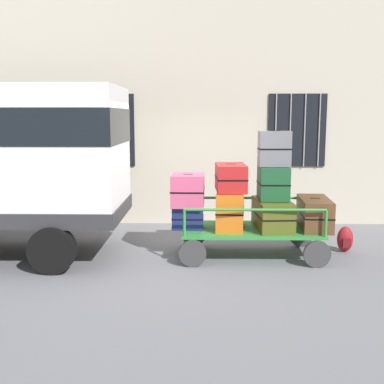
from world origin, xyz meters
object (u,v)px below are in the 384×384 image
object	(u,v)px
suitcase_left_middle	(188,190)
suitcase_midleft_bottom	(230,210)
suitcase_left_bottom	(188,217)
luggage_cart	(251,233)
suitcase_center_top	(274,149)
suitcase_midright_bottom	(314,213)
suitcase_midleft_middle	(231,178)
backpack	(345,239)
suitcase_center_middle	(273,183)
suitcase_center_bottom	(273,214)

from	to	relation	value
suitcase_left_middle	suitcase_midleft_bottom	xyz separation A→B (m)	(0.69, -0.05, -0.32)
suitcase_left_bottom	suitcase_midleft_bottom	bearing A→B (deg)	-1.06
luggage_cart	suitcase_left_bottom	xyz separation A→B (m)	(-1.04, -0.02, 0.27)
suitcase_center_top	suitcase_midright_bottom	bearing A→B (deg)	4.73
suitcase_left_bottom	suitcase_midleft_middle	bearing A→B (deg)	-0.33
backpack	suitcase_midleft_bottom	bearing A→B (deg)	-171.12
suitcase_left_middle	backpack	distance (m)	2.83
suitcase_left_bottom	backpack	distance (m)	2.73
suitcase_center_middle	suitcase_center_top	bearing A→B (deg)	-90.00
suitcase_left_bottom	suitcase_midleft_middle	xyz separation A→B (m)	(0.69, -0.00, 0.66)
suitcase_left_middle	backpack	world-z (taller)	suitcase_left_middle
suitcase_center_middle	suitcase_midright_bottom	xyz separation A→B (m)	(0.69, 0.02, -0.50)
suitcase_left_middle	suitcase_center_top	xyz separation A→B (m)	(1.39, -0.04, 0.68)
suitcase_center_bottom	backpack	size ratio (longest dim) A/B	2.36
suitcase_center_middle	backpack	distance (m)	1.65
suitcase_midleft_middle	suitcase_midleft_bottom	bearing A→B (deg)	-90.00
suitcase_midleft_bottom	suitcase_midright_bottom	world-z (taller)	suitcase_midleft_bottom
suitcase_midleft_bottom	suitcase_center_top	bearing A→B (deg)	1.39
suitcase_left_bottom	suitcase_center_middle	size ratio (longest dim) A/B	0.92
suitcase_midleft_bottom	suitcase_midright_bottom	bearing A→B (deg)	3.07
suitcase_left_bottom	suitcase_center_top	size ratio (longest dim) A/B	0.90
suitcase_left_middle	suitcase_midleft_middle	bearing A→B (deg)	-3.61
suitcase_center_bottom	suitcase_center_top	distance (m)	1.07
suitcase_center_bottom	suitcase_center_middle	bearing A→B (deg)	90.00
suitcase_center_bottom	suitcase_midright_bottom	bearing A→B (deg)	3.70
suitcase_midright_bottom	suitcase_midleft_middle	bearing A→B (deg)	-177.30
luggage_cart	suitcase_midright_bottom	bearing A→B (deg)	2.07
luggage_cart	suitcase_midright_bottom	distance (m)	1.09
suitcase_midleft_bottom	suitcase_midright_bottom	xyz separation A→B (m)	(1.39, 0.07, -0.06)
suitcase_left_middle	backpack	bearing A→B (deg)	5.49
suitcase_left_bottom	suitcase_center_top	world-z (taller)	suitcase_center_top
luggage_cart	suitcase_left_middle	bearing A→B (deg)	179.12
suitcase_center_top	suitcase_midleft_middle	bearing A→B (deg)	-179.33
suitcase_center_middle	suitcase_midright_bottom	distance (m)	0.86
luggage_cart	suitcase_midleft_bottom	bearing A→B (deg)	-173.97
luggage_cart	suitcase_center_top	size ratio (longest dim) A/B	4.06
suitcase_left_bottom	suitcase_center_bottom	size ratio (longest dim) A/B	0.50
suitcase_left_middle	suitcase_midleft_bottom	world-z (taller)	suitcase_left_middle
suitcase_left_bottom	suitcase_center_top	xyz separation A→B (m)	(1.39, 0.00, 1.12)
suitcase_midleft_middle	suitcase_left_middle	bearing A→B (deg)	176.39
luggage_cart	suitcase_midright_bottom	size ratio (longest dim) A/B	2.24
luggage_cart	backpack	world-z (taller)	luggage_cart
suitcase_center_middle	backpack	world-z (taller)	suitcase_center_middle
suitcase_left_bottom	suitcase_center_middle	xyz separation A→B (m)	(1.39, 0.04, 0.56)
suitcase_midleft_bottom	suitcase_center_middle	distance (m)	0.82
luggage_cart	suitcase_left_middle	distance (m)	1.26
suitcase_left_middle	backpack	size ratio (longest dim) A/B	1.50
luggage_cart	suitcase_center_bottom	xyz separation A→B (m)	(0.35, -0.01, 0.32)
luggage_cart	suitcase_center_middle	distance (m)	0.90
suitcase_midleft_bottom	suitcase_center_top	world-z (taller)	suitcase_center_top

